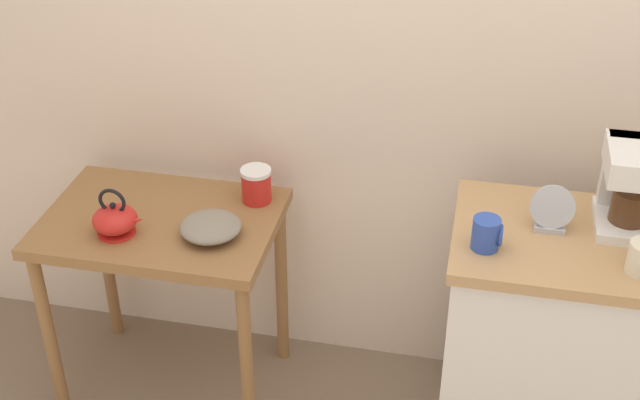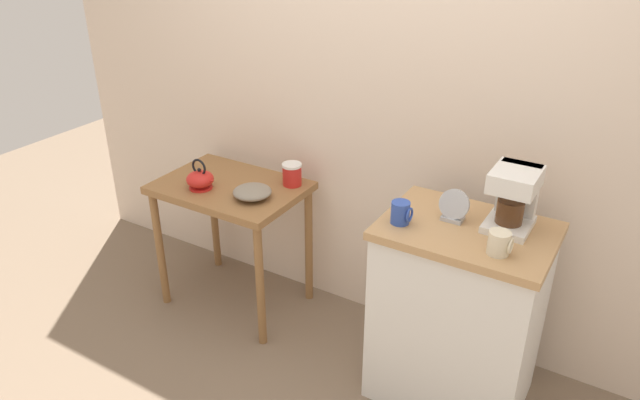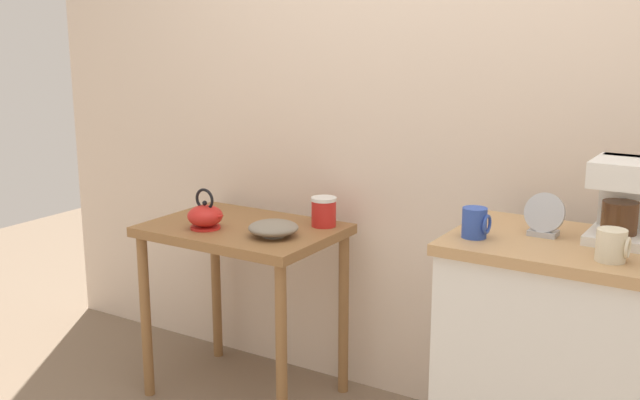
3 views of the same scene
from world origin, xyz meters
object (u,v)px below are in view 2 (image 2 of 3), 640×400
canister_enamel (292,174)px  coffee_maker (514,195)px  mug_blue (401,213)px  table_clock (454,207)px  mug_small_cream (499,243)px  teakettle (200,179)px  bowl_stoneware (252,192)px

canister_enamel → coffee_maker: coffee_maker is taller
canister_enamel → mug_blue: 0.85m
coffee_maker → mug_blue: coffee_maker is taller
canister_enamel → coffee_maker: (1.17, -0.12, 0.23)m
canister_enamel → mug_blue: mug_blue is taller
coffee_maker → table_clock: (-0.22, -0.08, -0.08)m
canister_enamel → table_clock: (0.95, -0.20, 0.15)m
canister_enamel → coffee_maker: bearing=-6.0°
mug_blue → mug_small_cream: (0.42, -0.03, -0.00)m
teakettle → mug_small_cream: (1.58, -0.08, 0.14)m
coffee_maker → mug_small_cream: bearing=-84.5°
canister_enamel → table_clock: size_ratio=0.87×
table_clock → mug_small_cream: bearing=-34.4°
canister_enamel → bowl_stoneware: bearing=-110.0°
teakettle → mug_blue: bearing=-2.6°
teakettle → table_clock: bearing=3.6°
mug_small_cream → teakettle: bearing=177.0°
bowl_stoneware → teakettle: 0.31m
bowl_stoneware → mug_blue: size_ratio=2.04×
canister_enamel → mug_small_cream: 1.26m
mug_blue → mug_small_cream: 0.42m
coffee_maker → mug_blue: size_ratio=2.69×
bowl_stoneware → teakettle: teakettle is taller
teakettle → canister_enamel: bearing=36.4°
table_clock → teakettle: bearing=-176.4°
bowl_stoneware → mug_blue: mug_blue is taller
canister_enamel → table_clock: table_clock is taller
teakettle → coffee_maker: 1.58m
table_clock → canister_enamel: bearing=168.0°
bowl_stoneware → coffee_maker: size_ratio=0.76×
teakettle → mug_blue: 1.17m
bowl_stoneware → table_clock: bearing=1.9°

